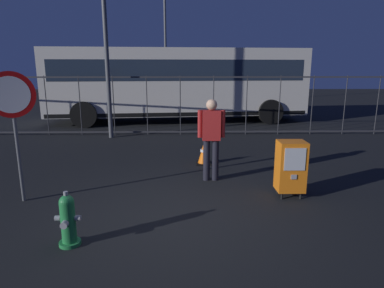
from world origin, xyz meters
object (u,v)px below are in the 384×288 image
street_light_near_left (104,2)px  street_light_near_right (165,29)px  traffic_cone (204,153)px  stop_sign (13,110)px  fire_hydrant (68,220)px  pedestrian (211,135)px  bus_near (177,81)px  newspaper_box_primary (291,166)px

street_light_near_left → street_light_near_right: street_light_near_right is taller
traffic_cone → street_light_near_right: street_light_near_right is taller
stop_sign → street_light_near_left: 5.97m
fire_hydrant → stop_sign: (-1.31, 1.50, 1.25)m
pedestrian → bus_near: bus_near is taller
traffic_cone → street_light_near_left: bearing=133.0°
stop_sign → pedestrian: bearing=17.5°
newspaper_box_primary → bus_near: size_ratio=0.10×
stop_sign → newspaper_box_primary: bearing=1.7°
traffic_cone → street_light_near_left: (-2.91, 3.12, 3.95)m
stop_sign → pedestrian: 3.58m
street_light_near_left → stop_sign: bearing=-94.0°
fire_hydrant → stop_sign: 2.35m
newspaper_box_primary → fire_hydrant: bearing=-154.3°
fire_hydrant → stop_sign: stop_sign is taller
newspaper_box_primary → pedestrian: size_ratio=0.61×
newspaper_box_primary → pedestrian: (-1.35, 0.92, 0.38)m
pedestrian → street_light_near_left: size_ratio=0.23×
street_light_near_right → street_light_near_left: bearing=-97.9°
fire_hydrant → bus_near: (1.19, 10.30, 1.36)m
newspaper_box_primary → stop_sign: stop_sign is taller
newspaper_box_primary → street_light_near_left: 7.70m
newspaper_box_primary → traffic_cone: newspaper_box_primary is taller
fire_hydrant → newspaper_box_primary: size_ratio=0.73×
fire_hydrant → pedestrian: 3.33m
stop_sign → street_light_near_left: size_ratio=0.31×
pedestrian → stop_sign: bearing=-162.5°
traffic_cone → street_light_near_right: bearing=97.3°
street_light_near_right → fire_hydrant: bearing=-91.3°
newspaper_box_primary → traffic_cone: bearing=124.4°
fire_hydrant → newspaper_box_primary: bearing=25.7°
bus_near → stop_sign: bearing=-111.2°
stop_sign → street_light_near_left: bearing=86.0°
pedestrian → street_light_near_left: bearing=124.8°
pedestrian → traffic_cone: size_ratio=3.15×
fire_hydrant → traffic_cone: bearing=62.3°
traffic_cone → street_light_near_left: street_light_near_left is taller
stop_sign → street_light_near_right: street_light_near_right is taller
newspaper_box_primary → street_light_near_right: bearing=101.8°
pedestrian → bus_near: (-0.86, 7.74, 0.76)m
bus_near → street_light_near_right: 6.58m
street_light_near_left → traffic_cone: bearing=-47.0°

